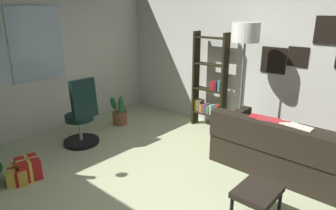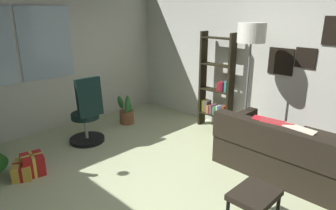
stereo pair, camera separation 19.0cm
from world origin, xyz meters
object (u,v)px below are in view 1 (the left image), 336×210
object	(u,v)px
gift_box_gold	(18,174)
floor_lamp	(245,40)
office_chair	(81,120)
gift_box_red	(28,168)
bookshelf	(210,88)
potted_plant	(120,113)
couch	(291,148)
footstool	(257,194)

from	to	relation	value
gift_box_gold	floor_lamp	bearing A→B (deg)	-28.54
office_chair	gift_box_red	bearing A→B (deg)	-161.93
gift_box_gold	office_chair	size ratio (longest dim) A/B	0.38
gift_box_gold	bookshelf	distance (m)	3.28
gift_box_gold	floor_lamp	world-z (taller)	floor_lamp
gift_box_red	office_chair	distance (m)	1.13
gift_box_gold	potted_plant	distance (m)	2.20
bookshelf	office_chair	bearing A→B (deg)	151.57
gift_box_red	gift_box_gold	world-z (taller)	gift_box_red
couch	gift_box_gold	xyz separation A→B (m)	(-2.64, 2.43, -0.18)
office_chair	floor_lamp	xyz separation A→B (m)	(1.67, -1.84, 1.23)
gift_box_red	bookshelf	world-z (taller)	bookshelf
couch	office_chair	world-z (taller)	office_chair
footstool	gift_box_red	bearing A→B (deg)	113.47
footstool	floor_lamp	size ratio (longest dim) A/B	0.25
potted_plant	couch	bearing A→B (deg)	-80.22
potted_plant	floor_lamp	bearing A→B (deg)	-71.53
couch	potted_plant	size ratio (longest dim) A/B	2.93
couch	gift_box_red	xyz separation A→B (m)	(-2.52, 2.40, -0.14)
office_chair	bookshelf	world-z (taller)	bookshelf
floor_lamp	office_chair	bearing A→B (deg)	132.13
footstool	potted_plant	size ratio (longest dim) A/B	0.82
bookshelf	footstool	bearing A→B (deg)	-135.59
gift_box_gold	potted_plant	xyz separation A→B (m)	(2.12, 0.56, 0.12)
bookshelf	floor_lamp	xyz separation A→B (m)	(-0.30, -0.78, 0.91)
gift_box_red	floor_lamp	world-z (taller)	floor_lamp
footstool	floor_lamp	world-z (taller)	floor_lamp
potted_plant	office_chair	bearing A→B (deg)	-165.43
bookshelf	couch	bearing A→B (deg)	-106.14
couch	gift_box_gold	world-z (taller)	couch
couch	office_chair	xyz separation A→B (m)	(-1.48, 2.74, 0.15)
couch	potted_plant	world-z (taller)	couch
couch	footstool	size ratio (longest dim) A/B	3.58
bookshelf	potted_plant	size ratio (longest dim) A/B	2.93
potted_plant	gift_box_red	bearing A→B (deg)	-163.61
gift_box_red	potted_plant	distance (m)	2.09
footstool	gift_box_gold	distance (m)	2.89
footstool	gift_box_red	xyz separation A→B (m)	(-1.12, 2.57, -0.21)
floor_lamp	footstool	bearing A→B (deg)	-145.95
bookshelf	gift_box_gold	bearing A→B (deg)	166.36
couch	bookshelf	distance (m)	1.80
office_chair	floor_lamp	size ratio (longest dim) A/B	0.58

